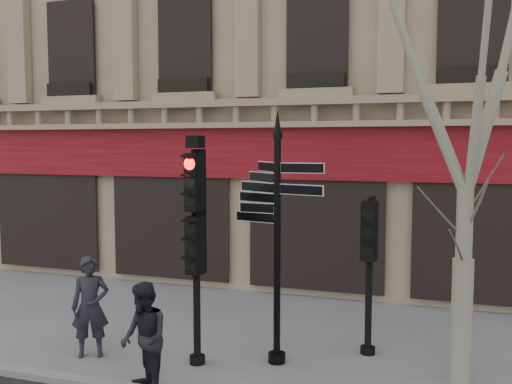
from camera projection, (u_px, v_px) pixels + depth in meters
ground at (250, 371)px, 9.61m from camera, size 80.00×80.00×0.00m
building at (364, 1)px, 20.63m from camera, size 28.00×15.52×18.00m
fingerpost at (277, 195)px, 9.76m from camera, size 2.46×2.46×4.42m
traffic_signal_main at (196, 221)px, 9.75m from camera, size 0.47×0.36×3.97m
traffic_signal_secondary at (369, 248)px, 10.26m from camera, size 0.50×0.37×2.81m
plane_tree at (470, 36)px, 8.72m from camera, size 2.94×2.94×7.80m
pedestrian_a at (90, 307)px, 10.24m from camera, size 0.79×0.70×1.82m
pedestrian_b at (144, 338)px, 8.72m from camera, size 1.06×1.05×1.72m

